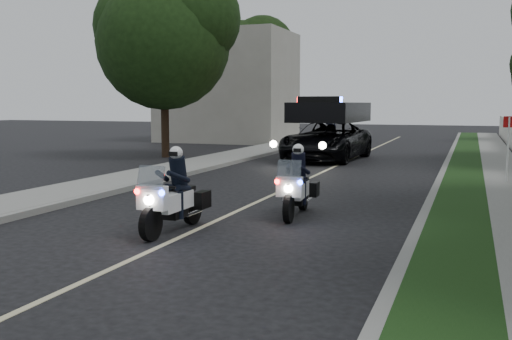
{
  "coord_description": "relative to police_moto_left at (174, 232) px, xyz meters",
  "views": [
    {
      "loc": [
        4.98,
        -9.03,
        2.46
      ],
      "look_at": [
        0.54,
        2.9,
        1.0
      ],
      "focal_mm": 40.73,
      "sensor_mm": 36.0,
      "label": 1
    }
  ],
  "objects": [
    {
      "name": "curb_right",
      "position": [
        4.44,
        9.28,
        0.07
      ],
      "size": [
        0.2,
        60.0,
        0.15
      ],
      "primitive_type": "cube",
      "color": "gray",
      "rests_on": "ground"
    },
    {
      "name": "sidewalk_left",
      "position": [
        -4.86,
        9.28,
        0.08
      ],
      "size": [
        2.0,
        60.0,
        0.16
      ],
      "primitive_type": "cube",
      "color": "gray",
      "rests_on": "ground"
    },
    {
      "name": "curb_left",
      "position": [
        -3.76,
        9.28,
        0.07
      ],
      "size": [
        0.2,
        60.0,
        0.15
      ],
      "primitive_type": "cube",
      "color": "gray",
      "rests_on": "ground"
    },
    {
      "name": "lane_marking",
      "position": [
        0.34,
        9.28,
        0.0
      ],
      "size": [
        0.12,
        50.0,
        0.01
      ],
      "primitive_type": "cube",
      "color": "#BFB78C",
      "rests_on": "ground"
    },
    {
      "name": "cyclist",
      "position": [
        -2.2,
        22.66,
        0.0
      ],
      "size": [
        0.67,
        0.46,
        1.8
      ],
      "primitive_type": "imported",
      "rotation": [
        0.0,
        0.0,
        3.09
      ],
      "color": "black",
      "rests_on": "ground"
    },
    {
      "name": "sidewalk_right",
      "position": [
        6.44,
        9.28,
        0.08
      ],
      "size": [
        1.4,
        60.0,
        0.16
      ],
      "primitive_type": "cube",
      "color": "gray",
      "rests_on": "ground"
    },
    {
      "name": "tree_left_far",
      "position": [
        -9.09,
        26.77,
        0.0
      ],
      "size": [
        6.55,
        6.55,
        9.76
      ],
      "primitive_type": null,
      "rotation": [
        0.0,
        0.0,
        0.13
      ],
      "color": "black",
      "rests_on": "ground"
    },
    {
      "name": "building_far",
      "position": [
        -9.66,
        25.28,
        3.5
      ],
      "size": [
        8.0,
        6.0,
        7.0
      ],
      "primitive_type": "cube",
      "color": "#A8A396",
      "rests_on": "ground"
    },
    {
      "name": "tree_left_near",
      "position": [
        -7.85,
        13.72,
        0.0
      ],
      "size": [
        6.75,
        6.75,
        10.04
      ],
      "primitive_type": null,
      "rotation": [
        0.0,
        0.0,
        0.13
      ],
      "color": "#1B3712",
      "rests_on": "ground"
    },
    {
      "name": "police_moto_left",
      "position": [
        0.0,
        0.0,
        0.0
      ],
      "size": [
        0.71,
        1.95,
        1.65
      ],
      "primitive_type": null,
      "rotation": [
        0.0,
        0.0,
        -0.01
      ],
      "color": "white",
      "rests_on": "ground"
    },
    {
      "name": "ground",
      "position": [
        0.34,
        -0.72,
        0.0
      ],
      "size": [
        120.0,
        120.0,
        0.0
      ],
      "primitive_type": "plane",
      "color": "black",
      "rests_on": "ground"
    },
    {
      "name": "bicycle",
      "position": [
        -2.2,
        22.66,
        0.0
      ],
      "size": [
        0.7,
        1.84,
        0.95
      ],
      "primitive_type": "imported",
      "rotation": [
        0.0,
        0.0,
        -0.03
      ],
      "color": "black",
      "rests_on": "ground"
    },
    {
      "name": "police_moto_right",
      "position": [
        1.77,
        2.35,
        0.0
      ],
      "size": [
        0.8,
        1.91,
        1.59
      ],
      "primitive_type": null,
      "rotation": [
        0.0,
        0.0,
        0.08
      ],
      "color": "silver",
      "rests_on": "ground"
    },
    {
      "name": "sign_post",
      "position": [
        6.34,
        8.84,
        0.0
      ],
      "size": [
        0.41,
        0.41,
        2.16
      ],
      "primitive_type": null,
      "rotation": [
        0.0,
        0.0,
        0.26
      ],
      "color": "#A60B0F",
      "rests_on": "ground"
    },
    {
      "name": "police_suv",
      "position": [
        -0.59,
        15.04,
        0.0
      ],
      "size": [
        3.17,
        6.23,
        2.95
      ],
      "primitive_type": "imported",
      "rotation": [
        0.0,
        0.0,
        -0.06
      ],
      "color": "black",
      "rests_on": "ground"
    },
    {
      "name": "grass_verge",
      "position": [
        5.14,
        9.28,
        0.08
      ],
      "size": [
        1.2,
        60.0,
        0.16
      ],
      "primitive_type": "cube",
      "color": "#193814",
      "rests_on": "ground"
    }
  ]
}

